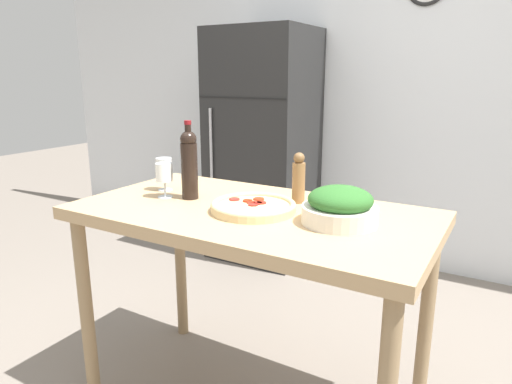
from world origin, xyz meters
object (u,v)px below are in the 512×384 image
wine_glass_far (164,168)px  pepper_mill (299,179)px  wine_bottle (189,163)px  salad_bowl (340,207)px  wine_glass_near (164,174)px  homemade_pizza (253,206)px  refrigerator (263,147)px

wine_glass_far → pepper_mill: (0.60, 0.12, -0.00)m
wine_bottle → salad_bowl: wine_bottle is taller
wine_glass_near → salad_bowl: size_ratio=0.55×
homemade_pizza → wine_bottle: bearing=175.2°
salad_bowl → homemade_pizza: bearing=-175.3°
wine_glass_near → wine_glass_far: bearing=131.5°
wine_bottle → homemade_pizza: wine_bottle is taller
refrigerator → pepper_mill: 1.66m
wine_bottle → wine_glass_near: 0.12m
wine_glass_far → homemade_pizza: size_ratio=0.45×
pepper_mill → refrigerator: bearing=124.4°
refrigerator → salad_bowl: bearing=-52.6°
wine_glass_near → wine_glass_far: size_ratio=1.00×
wine_glass_near → homemade_pizza: 0.43m
refrigerator → homemade_pizza: size_ratio=5.31×
homemade_pizza → salad_bowl: bearing=4.7°
pepper_mill → homemade_pizza: bearing=-115.1°
refrigerator → salad_bowl: (1.18, -1.54, 0.09)m
wine_bottle → homemade_pizza: size_ratio=1.00×
wine_bottle → pepper_mill: bearing=22.4°
wine_glass_near → homemade_pizza: (0.42, 0.02, -0.08)m
salad_bowl → refrigerator: bearing=127.4°
refrigerator → homemade_pizza: (0.85, -1.57, 0.05)m
pepper_mill → homemade_pizza: size_ratio=0.63×
wine_bottle → wine_glass_near: (-0.10, -0.04, -0.05)m
wine_bottle → wine_glass_far: size_ratio=2.21×
pepper_mill → homemade_pizza: 0.23m
wine_glass_far → salad_bowl: size_ratio=0.55×
pepper_mill → wine_glass_far: bearing=-168.4°
wine_bottle → homemade_pizza: (0.32, -0.03, -0.13)m
salad_bowl → homemade_pizza: salad_bowl is taller
wine_bottle → homemade_pizza: bearing=-4.8°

